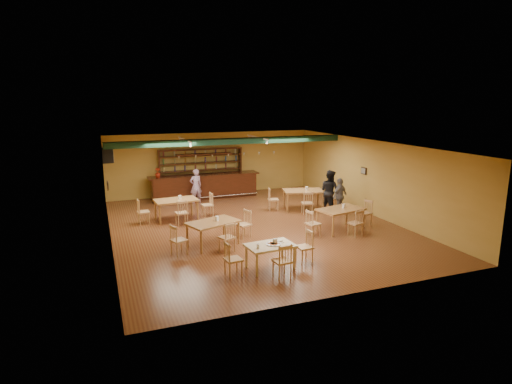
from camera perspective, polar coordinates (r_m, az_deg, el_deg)
name	(u,v)px	position (r m, az deg, el deg)	size (l,w,h in m)	color
floor	(255,226)	(15.67, -0.17, -4.63)	(12.00, 12.00, 0.00)	brown
ceiling_beam	(231,141)	(17.72, -3.38, 6.80)	(10.00, 0.30, 0.25)	black
track_rail_left	(185,140)	(17.85, -9.53, 6.92)	(0.05, 2.50, 0.05)	white
track_rail_right	(257,137)	(18.73, 0.18, 7.34)	(0.05, 2.50, 0.05)	white
ac_unit	(108,155)	(18.37, -19.20, 4.71)	(0.34, 0.70, 0.48)	white
picture_left	(108,186)	(15.31, -19.26, 0.83)	(0.04, 0.34, 0.28)	black
picture_right	(364,171)	(18.00, 14.24, 2.78)	(0.04, 0.34, 0.28)	black
bar_counter	(205,186)	(20.15, -6.89, 0.77)	(5.19, 0.85, 1.13)	black
back_bar_hutch	(201,172)	(20.64, -7.35, 2.66)	(4.02, 0.40, 2.28)	black
poinsettia	(158,173)	(19.62, -13.04, 2.55)	(0.24, 0.24, 0.43)	#A5240F
dining_table_a	(176,210)	(16.70, -10.61, -2.33)	(1.61, 0.96, 0.80)	#A5713A
dining_table_b	(303,200)	(18.09, 6.33, -1.03)	(1.65, 0.99, 0.83)	#A5713A
dining_table_c	(213,234)	(13.63, -5.75, -5.56)	(1.59, 0.95, 0.79)	#A5713A
dining_table_d	(340,220)	(15.37, 11.21, -3.65)	(1.60, 0.96, 0.80)	#A5713A
near_table	(270,257)	(11.80, 1.91, -8.65)	(1.29, 0.83, 0.69)	beige
pizza_tray	(273,244)	(11.71, 2.35, -6.97)	(0.40, 0.40, 0.01)	silver
parmesan_shaker	(258,246)	(11.39, 0.25, -7.27)	(0.07, 0.07, 0.11)	#EAE5C6
napkin_stack	(278,241)	(11.96, 3.02, -6.53)	(0.20, 0.15, 0.03)	white
pizza_server	(277,243)	(11.80, 2.88, -6.78)	(0.32, 0.09, 0.00)	silver
side_plate	(290,244)	(11.72, 4.58, -7.01)	(0.22, 0.22, 0.01)	white
patron_bar	(196,186)	(19.18, -8.06, 0.79)	(0.56, 0.37, 1.55)	#814AA1
patron_right_a	(330,191)	(17.69, 9.85, 0.10)	(0.85, 0.67, 1.76)	black
patron_right_b	(340,196)	(17.55, 11.16, -0.53)	(0.86, 0.36, 1.47)	gray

